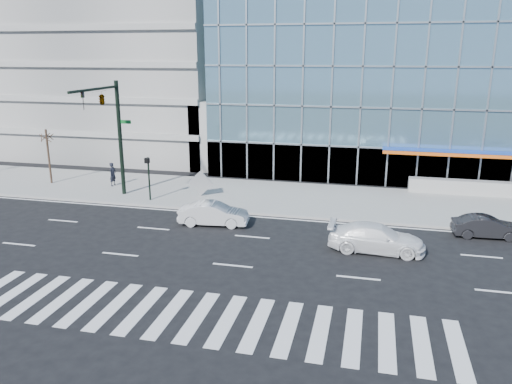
% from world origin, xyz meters
% --- Properties ---
extents(ground, '(160.00, 160.00, 0.00)m').
position_xyz_m(ground, '(0.00, 0.00, 0.00)').
color(ground, black).
rests_on(ground, ground).
extents(sidewalk, '(120.00, 8.00, 0.15)m').
position_xyz_m(sidewalk, '(0.00, 8.00, 0.07)').
color(sidewalk, gray).
rests_on(sidewalk, ground).
extents(theatre_building, '(42.00, 26.00, 15.00)m').
position_xyz_m(theatre_building, '(14.00, 26.00, 7.50)').
color(theatre_building, '#6898AE').
rests_on(theatre_building, ground).
extents(parking_garage, '(24.00, 24.00, 20.00)m').
position_xyz_m(parking_garage, '(-20.00, 26.00, 10.00)').
color(parking_garage, gray).
rests_on(parking_garage, ground).
extents(ramp_block, '(6.00, 8.00, 6.00)m').
position_xyz_m(ramp_block, '(-6.00, 18.00, 3.00)').
color(ramp_block, gray).
rests_on(ramp_block, ground).
extents(traffic_signal, '(1.14, 5.74, 8.00)m').
position_xyz_m(traffic_signal, '(-11.00, 4.57, 6.16)').
color(traffic_signal, black).
rests_on(traffic_signal, sidewalk).
extents(ped_signal_post, '(0.30, 0.33, 3.00)m').
position_xyz_m(ped_signal_post, '(-8.50, 4.94, 2.14)').
color(ped_signal_post, black).
rests_on(ped_signal_post, sidewalk).
extents(street_tree_near, '(1.10, 1.10, 4.23)m').
position_xyz_m(street_tree_near, '(-18.00, 7.50, 3.78)').
color(street_tree_near, '#332319').
rests_on(street_tree_near, sidewalk).
extents(white_suv, '(5.00, 2.15, 1.43)m').
position_xyz_m(white_suv, '(6.75, -0.50, 0.72)').
color(white_suv, white).
rests_on(white_suv, ground).
extents(white_sedan, '(4.28, 1.90, 1.37)m').
position_xyz_m(white_sedan, '(-2.74, 1.48, 0.68)').
color(white_sedan, silver).
rests_on(white_sedan, ground).
extents(dark_sedan, '(3.77, 1.51, 1.22)m').
position_xyz_m(dark_sedan, '(12.75, 3.00, 0.61)').
color(dark_sedan, black).
rests_on(dark_sedan, ground).
extents(pedestrian, '(0.51, 0.70, 1.79)m').
position_xyz_m(pedestrian, '(-12.87, 7.87, 1.04)').
color(pedestrian, black).
rests_on(pedestrian, sidewalk).
extents(tilted_panel, '(1.84, 0.09, 1.84)m').
position_xyz_m(tilted_panel, '(-5.42, 6.78, 1.07)').
color(tilted_panel, gray).
rests_on(tilted_panel, sidewalk).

